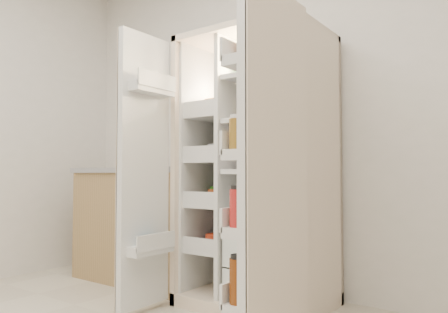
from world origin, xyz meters
The scene contains 5 objects.
wall_back centered at (0.00, 2.00, 1.35)m, with size 4.00×0.02×2.70m, color silver.
refrigerator centered at (0.11, 1.65, 0.74)m, with size 0.92×0.70×1.80m.
freezer_door centered at (-0.41, 1.05, 0.89)m, with size 0.15×0.40×1.72m.
fridge_door centered at (0.57, 0.96, 0.87)m, with size 0.17×0.58×1.72m.
kitchen_counter centered at (-0.96, 1.65, 0.46)m, with size 1.26×0.67×0.92m.
Camera 1 is at (1.59, -0.82, 0.86)m, focal length 34.00 mm.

